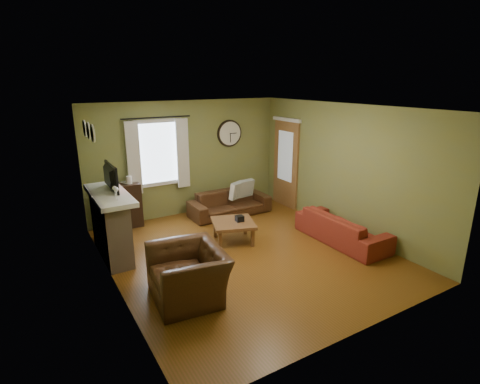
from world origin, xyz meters
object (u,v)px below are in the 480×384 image
bookshelf (122,206)px  sofa_brown (230,203)px  armchair (188,274)px  coffee_table (233,231)px  sofa_red (342,228)px

bookshelf → sofa_brown: bookshelf is taller
bookshelf → armchair: bookshelf is taller
coffee_table → bookshelf: bearing=132.3°
sofa_brown → coffee_table: 1.54m
bookshelf → sofa_brown: (2.35, -0.45, -0.20)m
sofa_red → bookshelf: bearing=50.1°
sofa_brown → sofa_red: sofa_red is taller
coffee_table → armchair: bearing=-138.3°
coffee_table → sofa_red: bearing=-30.8°
sofa_brown → coffee_table: sofa_brown is taller
sofa_red → coffee_table: 2.11m
armchair → sofa_red: bearing=100.8°
sofa_brown → sofa_red: 2.70m
bookshelf → sofa_red: (3.47, -2.90, -0.19)m
sofa_red → coffee_table: (-1.81, 1.08, -0.07)m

